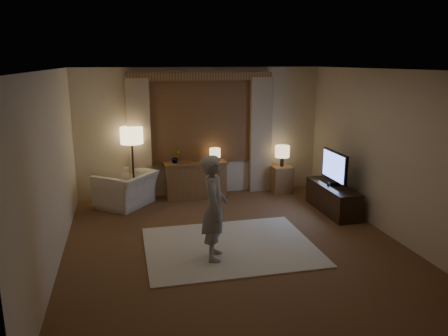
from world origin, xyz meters
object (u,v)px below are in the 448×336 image
object	(u,v)px
sideboard	(196,181)
person	(214,208)
side_table	(281,179)
tv_stand	(333,198)
armchair	(127,189)

from	to	relation	value
sideboard	person	bearing A→B (deg)	-94.47
side_table	tv_stand	bearing A→B (deg)	-70.76
sideboard	tv_stand	bearing A→B (deg)	-31.90
side_table	person	size ratio (longest dim) A/B	0.38
person	side_table	bearing A→B (deg)	-22.94
sideboard	armchair	distance (m)	1.41
armchair	side_table	world-z (taller)	armchair
armchair	sideboard	bearing A→B (deg)	138.64
sideboard	tv_stand	size ratio (longest dim) A/B	0.86
sideboard	side_table	size ratio (longest dim) A/B	2.14
sideboard	person	size ratio (longest dim) A/B	0.81
sideboard	person	xyz separation A→B (m)	(-0.23, -2.90, 0.41)
armchair	tv_stand	bearing A→B (deg)	110.72
sideboard	armchair	xyz separation A→B (m)	(-1.39, -0.24, -0.02)
side_table	tv_stand	size ratio (longest dim) A/B	0.40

